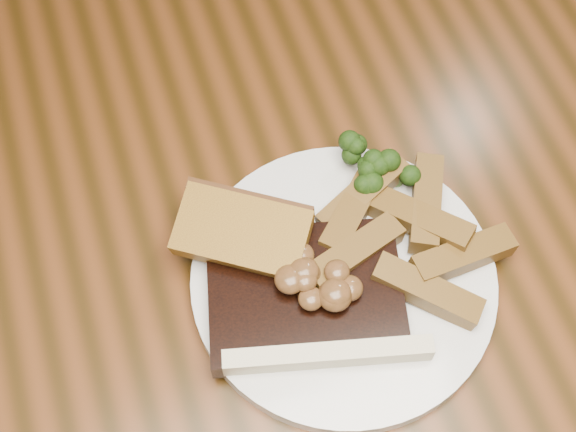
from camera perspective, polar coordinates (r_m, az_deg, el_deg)
name	(u,v)px	position (r m, az deg, el deg)	size (l,w,h in m)	color
ground	(280,425)	(1.41, -0.58, -14.66)	(4.50, 4.50, 0.00)	#381D0C
dining_table	(274,266)	(0.78, -1.01, -3.59)	(1.60, 0.90, 0.75)	#502810
plate	(343,281)	(0.67, 3.94, -4.64)	(0.25, 0.25, 0.01)	silver
steak	(305,295)	(0.65, 1.24, -5.66)	(0.15, 0.12, 0.02)	black
steak_bone	(328,357)	(0.63, 2.84, -9.96)	(0.16, 0.02, 0.02)	beige
mushroom_pile	(304,272)	(0.63, 1.18, -4.02)	(0.08, 0.08, 0.03)	brown
garlic_bread	(244,244)	(0.66, -3.18, -1.97)	(0.11, 0.06, 0.02)	#9C711C
potato_wedges	(418,236)	(0.67, 9.21, -1.40)	(0.12, 0.12, 0.02)	brown
broccoli_cluster	(369,175)	(0.69, 5.77, 2.94)	(0.06, 0.06, 0.04)	#1F380C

